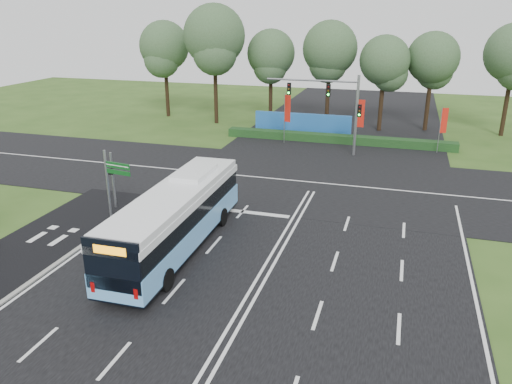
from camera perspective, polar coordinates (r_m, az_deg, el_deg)
ground at (r=26.54m, az=1.88°, el=-7.04°), size 120.00×120.00×0.00m
road_main at (r=26.53m, az=1.88°, el=-7.00°), size 20.00×120.00×0.04m
road_cross at (r=37.38m, az=6.62°, el=1.07°), size 120.00×14.00×0.05m
bike_path at (r=29.68m, az=-23.92°, el=-5.76°), size 5.00×18.00×0.06m
kerb_strip at (r=28.24m, az=-20.17°, el=-6.48°), size 0.25×18.00×0.12m
city_bus at (r=26.55m, az=-9.08°, el=-2.91°), size 2.94×12.77×3.65m
pedestrian_signal at (r=33.03m, az=-16.07°, el=1.51°), size 0.35×0.43×3.72m
street_sign at (r=30.03m, az=-16.13°, el=1.32°), size 1.78×0.37×4.60m
banner_flag_left at (r=47.89m, az=3.53°, el=9.17°), size 0.66×0.31×4.77m
banner_flag_mid at (r=46.70m, az=11.76°, el=8.44°), size 0.69×0.10×4.67m
banner_flag_right at (r=47.47m, az=20.60°, el=7.39°), size 0.60×0.22×4.16m
traffic_light_gantry at (r=44.39m, az=9.15°, el=10.15°), size 8.41×0.28×7.00m
hedge at (r=49.16m, az=9.30°, el=6.00°), size 22.00×1.20×0.80m
blue_hoarding at (r=52.04m, az=5.32°, el=7.74°), size 10.00×0.30×2.20m
eucalyptus_row at (r=55.58m, az=6.27°, el=15.98°), size 43.06×8.86×12.92m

